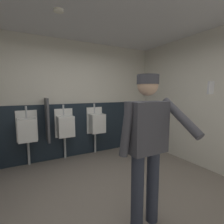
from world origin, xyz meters
TOP-DOWN VIEW (x-y plane):
  - ground_plane at (0.00, 0.00)m, footprint 4.98×4.55m
  - wall_back at (0.00, 2.03)m, footprint 4.98×0.12m
  - wall_right at (2.25, 0.00)m, footprint 0.12×4.55m
  - wainscot_band_back at (0.00, 1.96)m, footprint 4.38×0.03m
  - downlight_far at (-0.44, 0.69)m, footprint 0.14×0.14m
  - urinal_left at (-0.90, 1.81)m, footprint 0.40×0.34m
  - urinal_middle at (-0.15, 1.81)m, footprint 0.40×0.34m
  - urinal_right at (0.60, 1.81)m, footprint 0.40×0.34m
  - privacy_divider_panel at (-0.53, 1.74)m, footprint 0.04×0.40m
  - person at (0.21, -0.50)m, footprint 0.65×0.60m
  - cell_phone at (0.47, -1.00)m, footprint 0.06×0.03m

SIDE VIEW (x-z plane):
  - ground_plane at x=0.00m, z-range -0.04..0.00m
  - wainscot_band_back at x=0.00m, z-range 0.00..1.25m
  - urinal_left at x=-0.90m, z-range 0.16..1.40m
  - urinal_middle at x=-0.15m, z-range 0.16..1.40m
  - urinal_right at x=0.60m, z-range 0.16..1.40m
  - privacy_divider_panel at x=-0.53m, z-range 0.50..1.40m
  - person at x=0.21m, z-range 0.15..1.86m
  - wall_back at x=0.00m, z-range 0.00..2.68m
  - wall_right at x=2.25m, z-range 0.00..2.68m
  - cell_phone at x=0.47m, z-range 1.50..1.61m
  - downlight_far at x=-0.44m, z-range 2.65..2.68m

